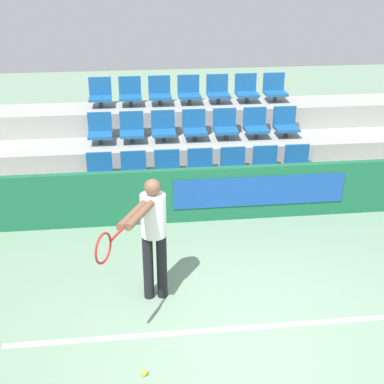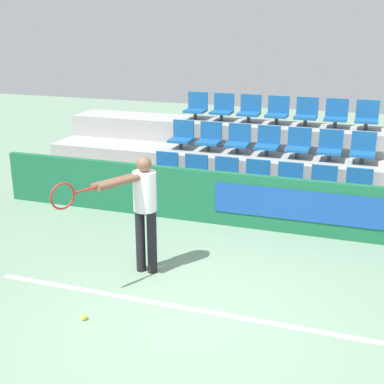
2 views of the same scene
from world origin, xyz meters
name	(u,v)px [view 2 (image 2 of 2)]	position (x,y,z in m)	size (l,w,h in m)	color
ground_plane	(186,320)	(0.00, 0.00, 0.00)	(30.00, 30.00, 0.00)	gray
court_baseline	(193,309)	(0.00, 0.25, 0.00)	(5.36, 0.08, 0.01)	white
barrier_wall	(249,201)	(0.02, 3.03, 0.45)	(9.10, 0.14, 0.91)	#19603D
bleacher_tier_front	(254,204)	(0.00, 3.56, 0.22)	(8.70, 0.90, 0.43)	#9E9E99
bleacher_tier_middle	(265,178)	(0.00, 4.46, 0.43)	(8.70, 0.90, 0.86)	#9E9E99
bleacher_tier_back	(274,156)	(0.00, 5.36, 0.65)	(8.70, 0.90, 1.29)	#9E9E99
stadium_chair_0	(165,169)	(-1.70, 3.68, 0.67)	(0.43, 0.40, 0.54)	#333333
stadium_chair_1	(195,172)	(-1.13, 3.68, 0.67)	(0.43, 0.40, 0.54)	#333333
stadium_chair_2	(225,175)	(-0.57, 3.68, 0.67)	(0.43, 0.40, 0.54)	#333333
stadium_chair_3	(256,178)	(0.00, 3.68, 0.67)	(0.43, 0.40, 0.54)	#333333
stadium_chair_4	(289,181)	(0.57, 3.68, 0.67)	(0.43, 0.40, 0.54)	#333333
stadium_chair_5	(323,184)	(1.13, 3.68, 0.67)	(0.43, 0.40, 0.54)	#333333
stadium_chair_6	(358,187)	(1.70, 3.68, 0.67)	(0.43, 0.40, 0.54)	#333333
stadium_chair_7	(182,136)	(-1.70, 4.57, 1.10)	(0.43, 0.40, 0.54)	#333333
stadium_chair_8	(209,138)	(-1.13, 4.57, 1.10)	(0.43, 0.40, 0.54)	#333333
stadium_chair_9	(238,140)	(-0.57, 4.57, 1.10)	(0.43, 0.40, 0.54)	#333333
stadium_chair_10	(268,142)	(0.00, 4.57, 1.10)	(0.43, 0.40, 0.54)	#333333
stadium_chair_11	(298,145)	(0.57, 4.57, 1.10)	(0.43, 0.40, 0.54)	#333333
stadium_chair_12	(330,147)	(1.13, 4.57, 1.10)	(0.43, 0.40, 0.54)	#333333
stadium_chair_13	(363,149)	(1.70, 4.57, 1.10)	(0.43, 0.40, 0.54)	#333333
stadium_chair_14	(196,107)	(-1.70, 5.47, 1.53)	(0.43, 0.40, 0.54)	#333333
stadium_chair_15	(223,108)	(-1.13, 5.47, 1.53)	(0.43, 0.40, 0.54)	#333333
stadium_chair_16	(250,110)	(-0.57, 5.47, 1.53)	(0.43, 0.40, 0.54)	#333333
stadium_chair_17	(277,111)	(0.00, 5.47, 1.53)	(0.43, 0.40, 0.54)	#333333
stadium_chair_18	(306,113)	(0.57, 5.47, 1.53)	(0.43, 0.40, 0.54)	#333333
stadium_chair_19	(336,115)	(1.13, 5.47, 1.53)	(0.43, 0.40, 0.54)	#333333
stadium_chair_20	(367,116)	(1.70, 5.47, 1.53)	(0.43, 0.40, 0.54)	#333333
tennis_player	(141,204)	(-0.96, 0.93, 1.00)	(0.77, 1.40, 1.63)	black
tennis_ball	(84,317)	(-1.12, -0.38, 0.03)	(0.07, 0.07, 0.07)	#CCDB33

